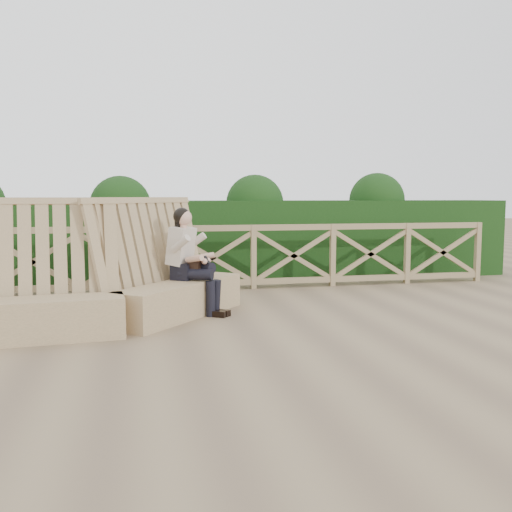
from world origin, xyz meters
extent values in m
plane|color=brown|center=(0.00, 0.00, 0.00)|extent=(60.00, 60.00, 0.00)
cube|color=olive|center=(-2.49, 0.56, 0.23)|extent=(2.20, 0.68, 0.46)
cube|color=olive|center=(-2.51, 0.82, 0.81)|extent=(2.19, 0.63, 1.58)
cube|color=olive|center=(-0.70, 1.46, 0.23)|extent=(1.80, 1.96, 0.46)
cube|color=olive|center=(-0.91, 1.64, 0.81)|extent=(1.76, 1.92, 1.58)
cube|color=black|center=(-0.61, 1.72, 0.57)|extent=(0.42, 0.45, 0.22)
cube|color=#C1B19F|center=(-0.66, 1.74, 0.92)|extent=(0.46, 0.50, 0.53)
sphere|color=tan|center=(-0.61, 1.72, 1.30)|extent=(0.29, 0.29, 0.21)
sphere|color=black|center=(-0.64, 1.74, 1.32)|extent=(0.32, 0.32, 0.23)
cylinder|color=black|center=(-0.49, 1.52, 0.55)|extent=(0.47, 0.38, 0.15)
cylinder|color=black|center=(-0.42, 1.67, 0.62)|extent=(0.47, 0.38, 0.17)
cylinder|color=black|center=(-0.31, 1.39, 0.23)|extent=(0.17, 0.17, 0.46)
cylinder|color=black|center=(-0.22, 1.48, 0.23)|extent=(0.17, 0.17, 0.46)
cube|color=black|center=(-0.23, 1.35, 0.04)|extent=(0.25, 0.21, 0.08)
cube|color=black|center=(-0.16, 1.42, 0.04)|extent=(0.25, 0.21, 0.08)
cube|color=black|center=(-0.45, 1.63, 0.67)|extent=(0.28, 0.31, 0.18)
cube|color=black|center=(-0.33, 1.53, 0.73)|extent=(0.11, 0.11, 0.12)
cube|color=#89744F|center=(0.00, 3.50, 1.05)|extent=(10.10, 0.07, 0.10)
cube|color=#89744F|center=(0.00, 3.50, 0.12)|extent=(10.10, 0.07, 0.10)
cube|color=black|center=(0.00, 4.70, 0.75)|extent=(12.00, 1.20, 1.50)
camera|label=1|loc=(-1.30, -5.98, 1.59)|focal=40.00mm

